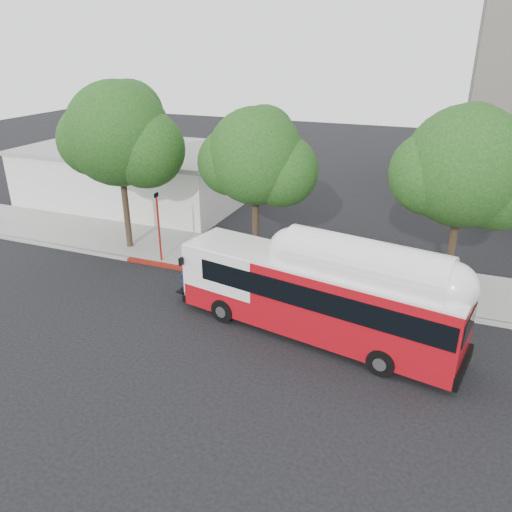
# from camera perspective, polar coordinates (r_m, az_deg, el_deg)

# --- Properties ---
(ground) EXTENTS (120.00, 120.00, 0.00)m
(ground) POSITION_cam_1_polar(r_m,az_deg,el_deg) (22.76, -3.31, -7.17)
(ground) COLOR black
(ground) RESTS_ON ground
(sidewalk) EXTENTS (60.00, 5.00, 0.15)m
(sidewalk) POSITION_cam_1_polar(r_m,az_deg,el_deg) (28.09, 2.22, -0.79)
(sidewalk) COLOR gray
(sidewalk) RESTS_ON ground
(curb_strip) EXTENTS (60.00, 0.30, 0.15)m
(curb_strip) POSITION_cam_1_polar(r_m,az_deg,el_deg) (25.88, 0.29, -2.97)
(curb_strip) COLOR gray
(curb_strip) RESTS_ON ground
(red_curb_segment) EXTENTS (10.00, 0.32, 0.16)m
(red_curb_segment) POSITION_cam_1_polar(r_m,az_deg,el_deg) (27.01, -5.65, -1.91)
(red_curb_segment) COLOR maroon
(red_curb_segment) RESTS_ON ground
(street_tree_left) EXTENTS (6.67, 5.80, 9.74)m
(street_tree_left) POSITION_cam_1_polar(r_m,az_deg,el_deg) (29.22, -14.61, 12.87)
(street_tree_left) COLOR #2D2116
(street_tree_left) RESTS_ON ground
(street_tree_mid) EXTENTS (5.75, 5.00, 8.62)m
(street_tree_mid) POSITION_cam_1_polar(r_m,az_deg,el_deg) (26.05, 0.84, 10.83)
(street_tree_mid) COLOR #2D2116
(street_tree_mid) RESTS_ON ground
(street_tree_right) EXTENTS (6.21, 5.40, 9.18)m
(street_tree_right) POSITION_cam_1_polar(r_m,az_deg,el_deg) (24.19, 23.75, 8.76)
(street_tree_right) COLOR #2D2116
(street_tree_right) RESTS_ON ground
(low_commercial_bldg) EXTENTS (16.20, 10.20, 4.25)m
(low_commercial_bldg) POSITION_cam_1_polar(r_m,az_deg,el_deg) (39.97, -13.42, 9.09)
(low_commercial_bldg) COLOR silver
(low_commercial_bldg) RESTS_ON ground
(transit_bus) EXTENTS (13.06, 4.80, 3.80)m
(transit_bus) POSITION_cam_1_polar(r_m,az_deg,el_deg) (20.85, 7.00, -4.77)
(transit_bus) COLOR #A80B14
(transit_bus) RESTS_ON ground
(signal_pole) EXTENTS (0.12, 0.39, 4.08)m
(signal_pole) POSITION_cam_1_polar(r_m,az_deg,el_deg) (28.07, -11.04, 3.21)
(signal_pole) COLOR #B01C12
(signal_pole) RESTS_ON ground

